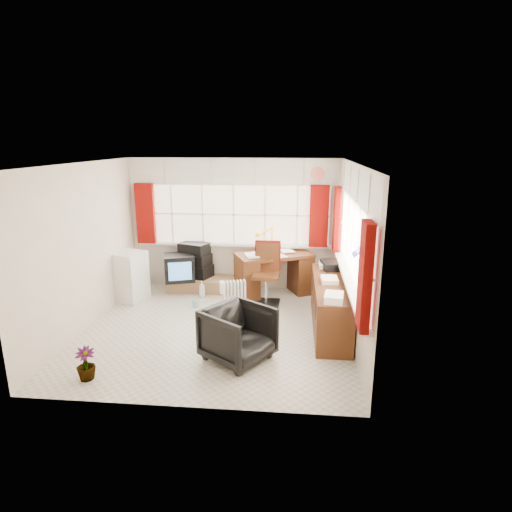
{
  "coord_description": "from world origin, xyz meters",
  "views": [
    {
      "loc": [
        1.17,
        -5.98,
        2.81
      ],
      "look_at": [
        0.56,
        0.55,
        1.03
      ],
      "focal_mm": 30.0,
      "sensor_mm": 36.0,
      "label": 1
    }
  ],
  "objects_px": {
    "desk_lamp": "(272,234)",
    "radiator": "(235,300)",
    "desk": "(274,272)",
    "credenza": "(330,305)",
    "mini_fridge": "(129,276)",
    "tv_bench": "(205,284)",
    "crt_tv": "(179,267)",
    "office_chair": "(238,334)",
    "task_chair": "(267,271)"
  },
  "relations": [
    {
      "from": "desk_lamp",
      "to": "radiator",
      "type": "relative_size",
      "value": 0.83
    },
    {
      "from": "desk",
      "to": "desk_lamp",
      "type": "bearing_deg",
      "value": 107.85
    },
    {
      "from": "desk",
      "to": "credenza",
      "type": "height_order",
      "value": "credenza"
    },
    {
      "from": "desk",
      "to": "mini_fridge",
      "type": "height_order",
      "value": "mini_fridge"
    },
    {
      "from": "tv_bench",
      "to": "desk",
      "type": "bearing_deg",
      "value": -4.0
    },
    {
      "from": "tv_bench",
      "to": "mini_fridge",
      "type": "height_order",
      "value": "mini_fridge"
    },
    {
      "from": "radiator",
      "to": "credenza",
      "type": "height_order",
      "value": "credenza"
    },
    {
      "from": "mini_fridge",
      "to": "crt_tv",
      "type": "bearing_deg",
      "value": 28.17
    },
    {
      "from": "office_chair",
      "to": "mini_fridge",
      "type": "relative_size",
      "value": 0.9
    },
    {
      "from": "mini_fridge",
      "to": "desk_lamp",
      "type": "bearing_deg",
      "value": 14.61
    },
    {
      "from": "credenza",
      "to": "crt_tv",
      "type": "relative_size",
      "value": 2.97
    },
    {
      "from": "crt_tv",
      "to": "credenza",
      "type": "bearing_deg",
      "value": -26.59
    },
    {
      "from": "task_chair",
      "to": "office_chair",
      "type": "xyz_separation_m",
      "value": [
        -0.23,
        -2.11,
        -0.23
      ]
    },
    {
      "from": "radiator",
      "to": "task_chair",
      "type": "bearing_deg",
      "value": 48.68
    },
    {
      "from": "tv_bench",
      "to": "crt_tv",
      "type": "height_order",
      "value": "crt_tv"
    },
    {
      "from": "desk_lamp",
      "to": "office_chair",
      "type": "relative_size",
      "value": 0.6
    },
    {
      "from": "desk",
      "to": "radiator",
      "type": "xyz_separation_m",
      "value": [
        -0.6,
        -0.98,
        -0.21
      ]
    },
    {
      "from": "office_chair",
      "to": "mini_fridge",
      "type": "height_order",
      "value": "mini_fridge"
    },
    {
      "from": "desk",
      "to": "crt_tv",
      "type": "xyz_separation_m",
      "value": [
        -1.78,
        -0.06,
        0.06
      ]
    },
    {
      "from": "office_chair",
      "to": "mini_fridge",
      "type": "xyz_separation_m",
      "value": [
        -2.26,
        2.02,
        0.08
      ]
    },
    {
      "from": "office_chair",
      "to": "radiator",
      "type": "bearing_deg",
      "value": 45.52
    },
    {
      "from": "task_chair",
      "to": "radiator",
      "type": "relative_size",
      "value": 1.94
    },
    {
      "from": "desk",
      "to": "task_chair",
      "type": "xyz_separation_m",
      "value": [
        -0.1,
        -0.41,
        0.15
      ]
    },
    {
      "from": "desk",
      "to": "desk_lamp",
      "type": "xyz_separation_m",
      "value": [
        -0.05,
        0.16,
        0.68
      ]
    },
    {
      "from": "crt_tv",
      "to": "mini_fridge",
      "type": "xyz_separation_m",
      "value": [
        -0.81,
        -0.43,
        -0.06
      ]
    },
    {
      "from": "desk_lamp",
      "to": "radiator",
      "type": "height_order",
      "value": "desk_lamp"
    },
    {
      "from": "crt_tv",
      "to": "task_chair",
      "type": "bearing_deg",
      "value": -11.75
    },
    {
      "from": "tv_bench",
      "to": "office_chair",
      "type": "bearing_deg",
      "value": -68.89
    },
    {
      "from": "task_chair",
      "to": "crt_tv",
      "type": "bearing_deg",
      "value": 168.25
    },
    {
      "from": "desk_lamp",
      "to": "tv_bench",
      "type": "distance_m",
      "value": 1.63
    },
    {
      "from": "crt_tv",
      "to": "mini_fridge",
      "type": "relative_size",
      "value": 0.76
    },
    {
      "from": "desk",
      "to": "office_chair",
      "type": "distance_m",
      "value": 2.54
    },
    {
      "from": "desk",
      "to": "mini_fridge",
      "type": "bearing_deg",
      "value": -169.12
    },
    {
      "from": "desk",
      "to": "credenza",
      "type": "bearing_deg",
      "value": -56.68
    },
    {
      "from": "credenza",
      "to": "task_chair",
      "type": "bearing_deg",
      "value": 135.76
    },
    {
      "from": "task_chair",
      "to": "office_chair",
      "type": "relative_size",
      "value": 1.4
    },
    {
      "from": "office_chair",
      "to": "task_chair",
      "type": "bearing_deg",
      "value": 29.33
    },
    {
      "from": "task_chair",
      "to": "tv_bench",
      "type": "xyz_separation_m",
      "value": [
        -1.24,
        0.51,
        -0.46
      ]
    },
    {
      "from": "crt_tv",
      "to": "desk_lamp",
      "type": "bearing_deg",
      "value": 7.52
    },
    {
      "from": "credenza",
      "to": "crt_tv",
      "type": "bearing_deg",
      "value": 153.41
    },
    {
      "from": "task_chair",
      "to": "tv_bench",
      "type": "distance_m",
      "value": 1.42
    },
    {
      "from": "desk",
      "to": "office_chair",
      "type": "height_order",
      "value": "desk"
    },
    {
      "from": "office_chair",
      "to": "crt_tv",
      "type": "height_order",
      "value": "crt_tv"
    },
    {
      "from": "desk",
      "to": "desk_lamp",
      "type": "relative_size",
      "value": 3.23
    },
    {
      "from": "task_chair",
      "to": "credenza",
      "type": "distance_m",
      "value": 1.46
    },
    {
      "from": "radiator",
      "to": "credenza",
      "type": "bearing_deg",
      "value": -16.05
    },
    {
      "from": "tv_bench",
      "to": "credenza",
      "type": "bearing_deg",
      "value": -33.7
    },
    {
      "from": "mini_fridge",
      "to": "radiator",
      "type": "bearing_deg",
      "value": -13.71
    },
    {
      "from": "desk_lamp",
      "to": "task_chair",
      "type": "bearing_deg",
      "value": -94.78
    },
    {
      "from": "crt_tv",
      "to": "desk",
      "type": "bearing_deg",
      "value": 2.09
    }
  ]
}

